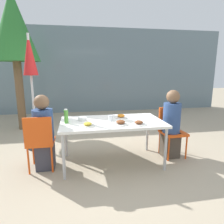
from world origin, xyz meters
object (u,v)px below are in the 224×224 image
object	(u,v)px
chair_left	(40,139)
salad_bowl	(82,119)
person_right	(171,125)
closed_umbrella	(30,67)
person_left	(44,134)
chair_right	(171,127)
bottle	(66,116)
tree_behind_left	(14,28)
drinking_cup	(110,118)

from	to	relation	value
chair_left	salad_bowl	xyz separation A→B (m)	(0.65, 0.20, 0.24)
person_right	closed_umbrella	xyz separation A→B (m)	(-2.46, 0.85, 1.00)
person_left	chair_right	distance (m)	2.20
chair_left	bottle	xyz separation A→B (m)	(0.40, 0.07, 0.32)
closed_umbrella	person_left	bearing A→B (deg)	-71.61
chair_left	tree_behind_left	size ratio (longest dim) A/B	0.26
chair_right	chair_left	bearing A→B (deg)	2.27
chair_right	person_right	world-z (taller)	person_right
chair_left	salad_bowl	distance (m)	0.72
drinking_cup	salad_bowl	bearing A→B (deg)	164.10
salad_bowl	tree_behind_left	bearing A→B (deg)	124.07
person_right	tree_behind_left	bearing A→B (deg)	-40.16
drinking_cup	salad_bowl	xyz separation A→B (m)	(-0.45, 0.13, -0.02)
chair_right	bottle	world-z (taller)	bottle
closed_umbrella	bottle	size ratio (longest dim) A/B	9.75
person_right	closed_umbrella	distance (m)	2.79
person_right	bottle	bearing A→B (deg)	-1.27
tree_behind_left	person_right	bearing A→B (deg)	-36.92
person_left	tree_behind_left	world-z (taller)	tree_behind_left
person_right	salad_bowl	world-z (taller)	person_right
person_right	drinking_cup	distance (m)	1.12
salad_bowl	tree_behind_left	distance (m)	3.23
person_left	person_right	distance (m)	2.15
chair_right	salad_bowl	size ratio (longest dim) A/B	5.93
chair_right	person_right	bearing A→B (deg)	58.00
person_right	bottle	size ratio (longest dim) A/B	5.37
tree_behind_left	bottle	bearing A→B (deg)	-61.95
person_left	person_right	bearing A→B (deg)	1.79
bottle	person_right	bearing A→B (deg)	1.97
closed_umbrella	chair_left	bearing A→B (deg)	-75.73
chair_right	bottle	xyz separation A→B (m)	(-1.85, -0.14, 0.32)
chair_right	person_left	bearing A→B (deg)	0.33
tree_behind_left	closed_umbrella	bearing A→B (deg)	-67.29
person_right	closed_umbrella	size ratio (longest dim) A/B	0.55
chair_left	drinking_cup	size ratio (longest dim) A/B	8.88
closed_umbrella	bottle	world-z (taller)	closed_umbrella
drinking_cup	bottle	bearing A→B (deg)	-179.89
bottle	tree_behind_left	xyz separation A→B (m)	(-1.26, 2.36, 1.69)
closed_umbrella	drinking_cup	bearing A→B (deg)	-34.01
chair_right	tree_behind_left	distance (m)	4.32
person_right	tree_behind_left	world-z (taller)	tree_behind_left
drinking_cup	tree_behind_left	world-z (taller)	tree_behind_left
person_left	closed_umbrella	bearing A→B (deg)	108.73
closed_umbrella	tree_behind_left	size ratio (longest dim) A/B	0.64
chair_right	tree_behind_left	size ratio (longest dim) A/B	0.26
bottle	tree_behind_left	size ratio (longest dim) A/B	0.07
chair_right	closed_umbrella	xyz separation A→B (m)	(-2.50, 0.77, 1.07)
person_right	bottle	world-z (taller)	person_right
chair_right	bottle	bearing A→B (deg)	1.24
drinking_cup	chair_right	bearing A→B (deg)	7.13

